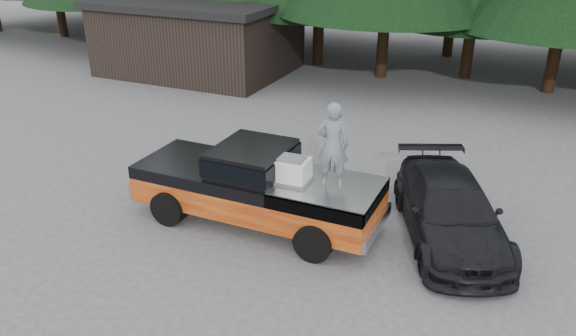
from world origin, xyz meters
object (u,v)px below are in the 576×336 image
at_px(pickup_truck, 257,196).
at_px(utility_building, 199,35).
at_px(air_compressor, 292,171).
at_px(parked_car, 450,210).
at_px(man_on_bed, 333,145).

bearing_deg(pickup_truck, utility_building, 127.71).
xyz_separation_m(pickup_truck, air_compressor, (0.98, -0.17, 0.92)).
relative_size(air_compressor, utility_building, 0.09).
height_order(pickup_truck, utility_building, utility_building).
bearing_deg(pickup_truck, parked_car, 14.92).
bearing_deg(parked_car, pickup_truck, 171.40).
bearing_deg(air_compressor, man_on_bed, 8.59).
xyz_separation_m(pickup_truck, man_on_bed, (1.85, -0.01, 1.62)).
distance_m(pickup_truck, utility_building, 14.71).
height_order(pickup_truck, parked_car, parked_car).
bearing_deg(man_on_bed, parked_car, -170.06).
bearing_deg(parked_car, air_compressor, 178.10).
xyz_separation_m(air_compressor, utility_building, (-9.96, 11.78, 0.08)).
height_order(man_on_bed, utility_building, utility_building).
relative_size(air_compressor, parked_car, 0.15).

